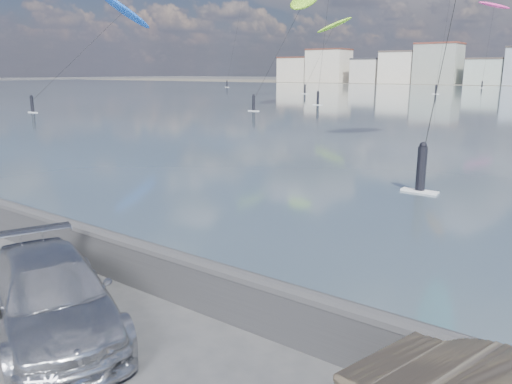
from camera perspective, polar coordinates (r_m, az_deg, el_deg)
ground at (r=9.22m, az=-21.24°, el=-17.38°), size 700.00×700.00×0.00m
seawall at (r=10.43m, az=-8.82°, el=-9.26°), size 400.00×0.36×1.08m
car_silver at (r=9.83m, az=-22.36°, el=-10.92°), size 5.18×3.63×1.39m
kitesurfer_1 at (r=115.88m, az=8.90°, el=18.22°), size 7.50×14.96×16.63m
kitesurfer_4 at (r=164.35m, az=25.58°, el=18.63°), size 9.19×13.00×24.19m
kitesurfer_5 at (r=68.30m, az=5.55°, el=20.87°), size 5.92×15.80×15.60m
kitesurfer_9 at (r=70.29m, az=-14.97°, el=19.20°), size 4.07×17.46×14.59m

